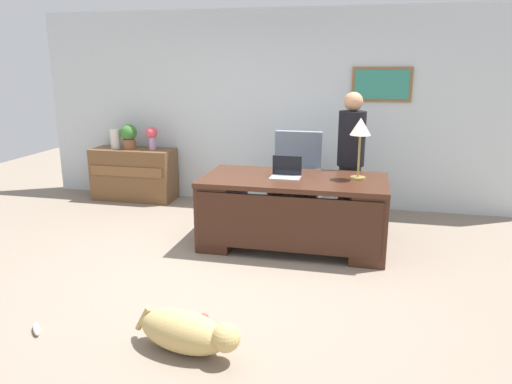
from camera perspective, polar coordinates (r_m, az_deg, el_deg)
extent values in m
plane|color=gray|center=(4.82, -3.69, -9.39)|extent=(12.00, 12.00, 0.00)
cube|color=silver|center=(6.95, 2.37, 9.71)|extent=(7.00, 0.12, 2.70)
cube|color=olive|center=(6.73, 14.56, 12.14)|extent=(0.78, 0.03, 0.45)
cube|color=teal|center=(6.71, 14.56, 12.13)|extent=(0.70, 0.01, 0.37)
cube|color=#422316|center=(5.26, 4.51, 1.41)|extent=(1.99, 0.99, 0.05)
cube|color=#422316|center=(5.54, -3.92, -2.06)|extent=(0.36, 0.93, 0.73)
cube|color=#422316|center=(5.31, 13.13, -3.18)|extent=(0.36, 0.93, 0.73)
cube|color=#381E13|center=(4.92, 3.61, -3.82)|extent=(1.89, 0.04, 0.58)
cube|color=brown|center=(7.44, -14.12, 2.06)|extent=(1.21, 0.48, 0.76)
cube|color=brown|center=(7.21, -15.05, 2.33)|extent=(1.11, 0.02, 0.14)
cube|color=slate|center=(6.16, 4.61, -0.28)|extent=(0.60, 0.58, 0.18)
cylinder|color=black|center=(6.22, 4.56, -2.33)|extent=(0.10, 0.10, 0.28)
cylinder|color=black|center=(6.26, 4.54, -3.33)|extent=(0.52, 0.52, 0.05)
cube|color=slate|center=(6.29, 5.02, 4.06)|extent=(0.60, 0.12, 0.68)
cube|color=slate|center=(6.15, 2.25, 1.66)|extent=(0.08, 0.50, 0.22)
cube|color=slate|center=(6.08, 7.07, 1.39)|extent=(0.08, 0.50, 0.22)
cylinder|color=#262323|center=(6.00, 10.82, -0.64)|extent=(0.26, 0.26, 0.80)
cylinder|color=black|center=(5.85, 11.17, 6.17)|extent=(0.32, 0.32, 0.64)
sphere|color=tan|center=(5.80, 11.38, 10.39)|extent=(0.22, 0.22, 0.22)
ellipsoid|color=tan|center=(3.59, -8.58, -15.89)|extent=(0.74, 0.44, 0.30)
sphere|color=tan|center=(3.42, -3.56, -16.72)|extent=(0.20, 0.20, 0.20)
cylinder|color=tan|center=(3.76, -13.10, -14.25)|extent=(0.15, 0.07, 0.21)
cube|color=#B2B5BA|center=(5.22, 3.46, 1.70)|extent=(0.32, 0.22, 0.01)
cube|color=black|center=(5.30, 3.67, 3.14)|extent=(0.32, 0.01, 0.21)
cylinder|color=#9E8447|center=(5.30, 11.87, 1.64)|extent=(0.16, 0.16, 0.02)
cylinder|color=#9E8447|center=(5.25, 12.00, 4.14)|extent=(0.02, 0.02, 0.45)
cone|color=silver|center=(5.20, 12.19, 7.54)|extent=(0.22, 0.22, 0.18)
cylinder|color=#B98DC9|center=(7.22, -12.11, 5.58)|extent=(0.09, 0.09, 0.18)
sphere|color=#E84D5B|center=(7.20, -12.18, 6.82)|extent=(0.17, 0.17, 0.17)
cylinder|color=silver|center=(7.47, -16.18, 6.04)|extent=(0.15, 0.15, 0.28)
cylinder|color=brown|center=(7.38, -14.67, 5.48)|extent=(0.18, 0.18, 0.14)
sphere|color=#3D7A33|center=(7.36, -14.76, 6.78)|extent=(0.24, 0.24, 0.24)
sphere|color=#E53F33|center=(3.96, -6.14, -14.51)|extent=(0.08, 0.08, 0.08)
ellipsoid|color=beige|center=(4.18, -24.39, -14.43)|extent=(0.16, 0.18, 0.05)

